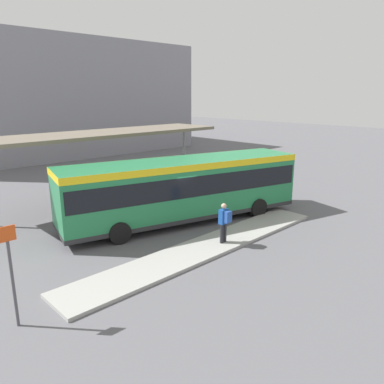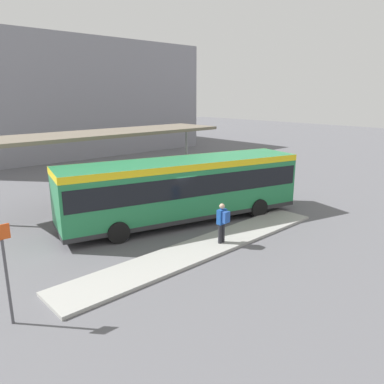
{
  "view_description": "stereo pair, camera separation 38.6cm",
  "coord_description": "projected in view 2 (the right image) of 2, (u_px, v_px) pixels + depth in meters",
  "views": [
    {
      "loc": [
        -11.61,
        -12.65,
        5.97
      ],
      "look_at": [
        0.58,
        0.0,
        1.35
      ],
      "focal_mm": 35.0,
      "sensor_mm": 36.0,
      "label": 1
    },
    {
      "loc": [
        -11.33,
        -12.92,
        5.97
      ],
      "look_at": [
        0.58,
        0.0,
        1.35
      ],
      "focal_mm": 35.0,
      "sensor_mm": 36.0,
      "label": 2
    }
  ],
  "objects": [
    {
      "name": "pedestrian_waiting",
      "position": [
        223.0,
        221.0,
        14.92
      ],
      "size": [
        0.41,
        0.43,
        1.65
      ],
      "rotation": [
        0.0,
        0.0,
        1.61
      ],
      "color": "#232328",
      "rests_on": "curb_island"
    },
    {
      "name": "city_bus",
      "position": [
        183.0,
        186.0,
        17.69
      ],
      "size": [
        11.87,
        5.41,
        3.0
      ],
      "rotation": [
        0.0,
        0.0,
        -0.26
      ],
      "color": "#237A47",
      "rests_on": "ground_plane"
    },
    {
      "name": "curb_island",
      "position": [
        204.0,
        247.0,
        14.88
      ],
      "size": [
        12.6,
        1.8,
        0.12
      ],
      "color": "#9E9E99",
      "rests_on": "ground_plane"
    },
    {
      "name": "station_building",
      "position": [
        57.0,
        98.0,
        40.0
      ],
      "size": [
        26.37,
        15.66,
        11.1
      ],
      "color": "gray",
      "rests_on": "ground_plane"
    },
    {
      "name": "bicycle_orange",
      "position": [
        243.0,
        175.0,
        26.83
      ],
      "size": [
        0.48,
        1.52,
        0.66
      ],
      "rotation": [
        0.0,
        0.0,
        1.48
      ],
      "color": "black",
      "rests_on": "ground_plane"
    },
    {
      "name": "bicycle_blue",
      "position": [
        249.0,
        176.0,
        26.24
      ],
      "size": [
        0.48,
        1.73,
        0.75
      ],
      "rotation": [
        0.0,
        0.0,
        -1.5
      ],
      "color": "black",
      "rests_on": "ground_plane"
    },
    {
      "name": "potted_planter_near_shelter",
      "position": [
        168.0,
        190.0,
        20.9
      ],
      "size": [
        1.02,
        1.02,
        1.46
      ],
      "color": "slate",
      "rests_on": "ground_plane"
    },
    {
      "name": "bicycle_yellow",
      "position": [
        236.0,
        173.0,
        27.27
      ],
      "size": [
        0.48,
        1.74,
        0.75
      ],
      "rotation": [
        0.0,
        0.0,
        -1.63
      ],
      "color": "black",
      "rests_on": "ground_plane"
    },
    {
      "name": "platform_sign",
      "position": [
        6.0,
        270.0,
        9.65
      ],
      "size": [
        0.44,
        0.08,
        2.8
      ],
      "color": "#4C4C51",
      "rests_on": "ground_plane"
    },
    {
      "name": "station_shelter",
      "position": [
        105.0,
        134.0,
        20.46
      ],
      "size": [
        13.97,
        3.45,
        3.97
      ],
      "color": "#706656",
      "rests_on": "ground_plane"
    },
    {
      "name": "ground_plane",
      "position": [
        183.0,
        221.0,
        18.13
      ],
      "size": [
        120.0,
        120.0,
        0.0
      ],
      "primitive_type": "plane",
      "color": "#5B5B60"
    }
  ]
}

